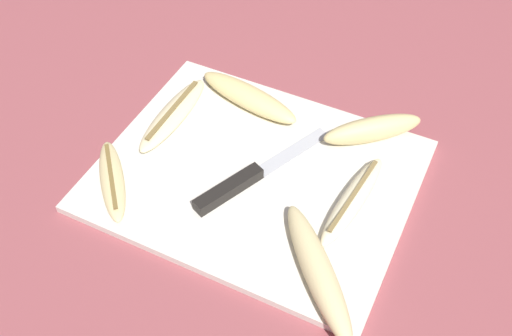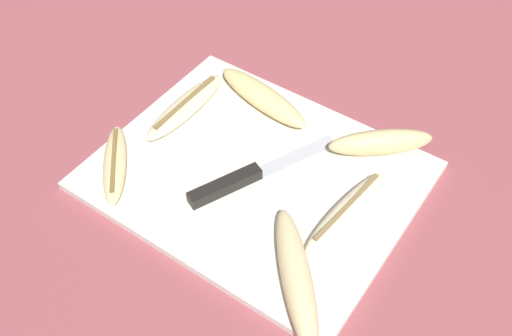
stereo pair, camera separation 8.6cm
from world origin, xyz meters
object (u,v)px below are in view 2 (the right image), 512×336
object	(u,v)px
banana_spotted_left	(381,142)
knife	(238,180)
banana_bright_far	(346,211)
banana_ripe_center	(296,277)
banana_mellow_near	(115,164)
banana_golden_short	(263,97)
banana_cream_curved	(186,106)

from	to	relation	value
banana_spotted_left	knife	bearing A→B (deg)	-128.47
banana_spotted_left	banana_bright_far	bearing A→B (deg)	-82.23
banana_bright_far	banana_ripe_center	bearing A→B (deg)	-89.86
knife	banana_bright_far	size ratio (longest dim) A/B	1.26
banana_ripe_center	banana_mellow_near	distance (m)	0.32
banana_ripe_center	banana_mellow_near	bearing A→B (deg)	177.56
banana_spotted_left	banana_golden_short	xyz separation A→B (m)	(-0.20, -0.01, -0.00)
banana_mellow_near	banana_bright_far	xyz separation A→B (m)	(0.32, 0.11, 0.00)
banana_mellow_near	banana_golden_short	xyz separation A→B (m)	(0.10, 0.24, 0.01)
banana_mellow_near	banana_bright_far	distance (m)	0.34
banana_ripe_center	banana_golden_short	xyz separation A→B (m)	(-0.22, 0.25, -0.00)
banana_mellow_near	banana_golden_short	bearing A→B (deg)	67.44
banana_spotted_left	banana_bright_far	world-z (taller)	banana_spotted_left
banana_mellow_near	banana_golden_short	world-z (taller)	banana_golden_short
banana_spotted_left	banana_golden_short	size ratio (longest dim) A/B	0.74
knife	banana_cream_curved	xyz separation A→B (m)	(-0.16, 0.07, 0.00)
banana_cream_curved	banana_golden_short	bearing A→B (deg)	42.59
banana_mellow_near	banana_spotted_left	distance (m)	0.39
knife	banana_ripe_center	world-z (taller)	banana_ripe_center
knife	banana_cream_curved	distance (m)	0.17
banana_spotted_left	banana_cream_curved	distance (m)	0.31
banana_bright_far	banana_mellow_near	bearing A→B (deg)	-160.25
banana_ripe_center	banana_bright_far	distance (m)	0.13
knife	banana_spotted_left	bearing A→B (deg)	75.65
knife	banana_mellow_near	world-z (taller)	banana_mellow_near
banana_ripe_center	banana_spotted_left	xyz separation A→B (m)	(-0.02, 0.26, 0.00)
knife	banana_spotted_left	size ratio (longest dim) A/B	1.63
banana_cream_curved	banana_bright_far	xyz separation A→B (m)	(0.31, -0.04, 0.00)
banana_ripe_center	banana_golden_short	bearing A→B (deg)	131.53
banana_mellow_near	banana_spotted_left	world-z (taller)	banana_spotted_left
knife	banana_mellow_near	bearing A→B (deg)	-130.58
banana_bright_far	banana_cream_curved	bearing A→B (deg)	172.98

